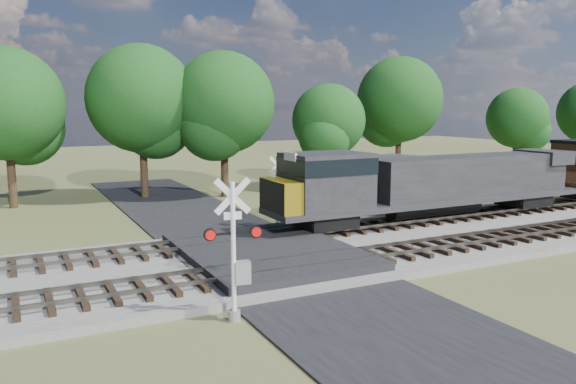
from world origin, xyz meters
TOP-DOWN VIEW (x-y plane):
  - ground at (0.00, 0.00)m, footprint 160.00×160.00m
  - ballast_bed at (10.00, 0.50)m, footprint 140.00×10.00m
  - road at (0.00, 0.00)m, footprint 7.00×60.00m
  - crossing_panel at (0.00, 0.50)m, footprint 7.00×9.00m
  - track_near at (3.12, -2.00)m, footprint 140.00×2.60m
  - track_far at (3.12, 3.00)m, footprint 140.00×2.60m
  - crossing_signal_near at (-3.73, -5.36)m, footprint 1.84×0.47m
  - crossing_signal_far at (3.33, 6.60)m, footprint 1.63×0.37m
  - equipment_shed at (13.33, 8.55)m, footprint 6.12×6.12m
  - treeline at (3.73, 20.06)m, footprint 85.12×12.42m

SIDE VIEW (x-z plane):
  - ground at x=0.00m, z-range 0.00..0.00m
  - road at x=0.00m, z-range 0.00..0.08m
  - ballast_bed at x=10.00m, z-range 0.00..0.30m
  - crossing_panel at x=0.00m, z-range 0.01..0.62m
  - track_near at x=3.12m, z-range 0.25..0.58m
  - track_far at x=3.12m, z-range 0.25..0.58m
  - crossing_signal_far at x=3.33m, z-range -0.34..3.70m
  - equipment_shed at x=13.33m, z-range 0.02..3.39m
  - crossing_signal_near at x=-3.73m, z-range -0.39..4.20m
  - treeline at x=3.73m, z-range 0.93..12.76m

